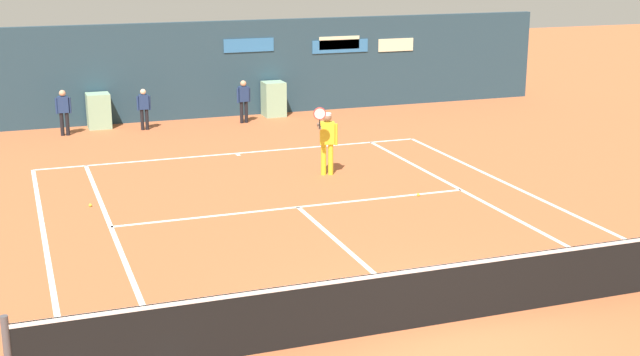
% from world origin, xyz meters
% --- Properties ---
extents(ground_plane, '(80.00, 80.00, 0.01)m').
position_xyz_m(ground_plane, '(-0.00, 0.58, 0.00)').
color(ground_plane, '#BC6038').
extents(tennis_net, '(12.10, 0.10, 1.07)m').
position_xyz_m(tennis_net, '(0.00, 0.00, 0.51)').
color(tennis_net, '#4C4C51').
rests_on(tennis_net, ground_plane).
extents(sponsor_back_wall, '(25.00, 1.02, 3.12)m').
position_xyz_m(sponsor_back_wall, '(0.00, 16.97, 1.51)').
color(sponsor_back_wall, '#233D4C').
rests_on(sponsor_back_wall, ground_plane).
extents(player_on_baseline, '(0.76, 0.65, 1.80)m').
position_xyz_m(player_on_baseline, '(1.53, 8.73, 0.95)').
color(player_on_baseline, yellow).
rests_on(player_on_baseline, ground_plane).
extents(ball_kid_left_post, '(0.42, 0.18, 1.27)m').
position_xyz_m(ball_kid_left_post, '(-1.86, 15.66, 0.73)').
color(ball_kid_left_post, black).
rests_on(ball_kid_left_post, ground_plane).
extents(ball_kid_centre_post, '(0.46, 0.21, 1.37)m').
position_xyz_m(ball_kid_centre_post, '(-4.22, 15.66, 0.79)').
color(ball_kid_centre_post, black).
rests_on(ball_kid_centre_post, ground_plane).
extents(ball_kid_right_post, '(0.45, 0.21, 1.36)m').
position_xyz_m(ball_kid_right_post, '(1.29, 15.66, 0.79)').
color(ball_kid_right_post, black).
rests_on(ball_kid_right_post, ground_plane).
extents(tennis_ball_near_service_line, '(0.07, 0.07, 0.07)m').
position_xyz_m(tennis_ball_near_service_line, '(-4.25, 7.98, 0.03)').
color(tennis_ball_near_service_line, '#CCE033').
rests_on(tennis_ball_near_service_line, ground_plane).
extents(tennis_ball_by_sideline, '(0.07, 0.07, 0.07)m').
position_xyz_m(tennis_ball_by_sideline, '(2.84, 6.26, 0.03)').
color(tennis_ball_by_sideline, '#CCE033').
rests_on(tennis_ball_by_sideline, ground_plane).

